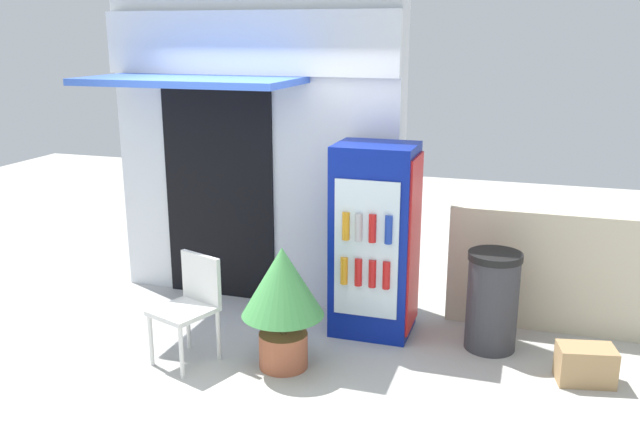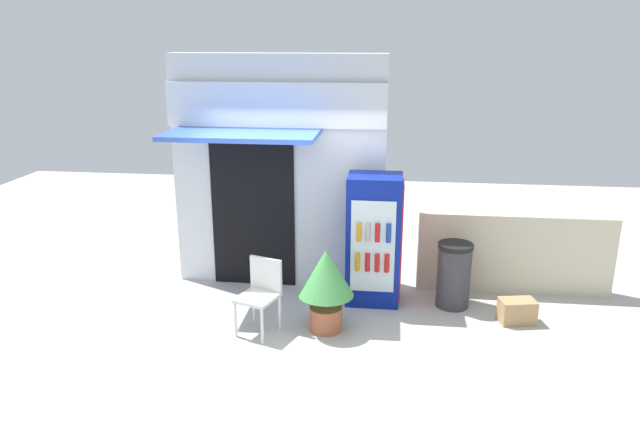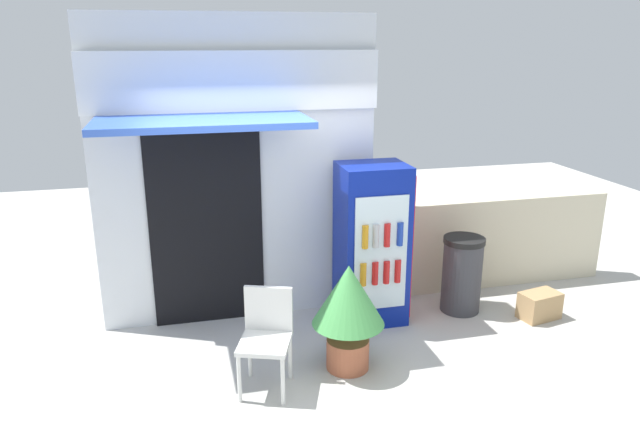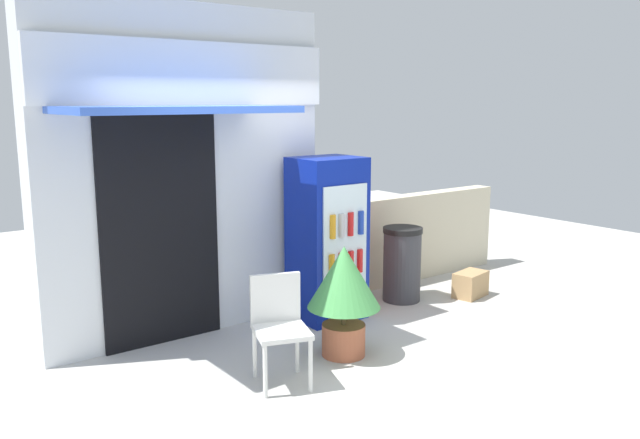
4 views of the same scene
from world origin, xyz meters
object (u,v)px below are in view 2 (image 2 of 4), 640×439
(plastic_chair, at_px, (261,290))
(drink_cooler, at_px, (374,240))
(trash_bin, at_px, (454,275))
(potted_plant_near_shop, at_px, (326,280))
(cardboard_box, at_px, (517,311))

(plastic_chair, bearing_deg, drink_cooler, 38.07)
(drink_cooler, xyz_separation_m, trash_bin, (1.04, -0.05, -0.42))
(drink_cooler, bearing_deg, potted_plant_near_shop, -120.05)
(drink_cooler, relative_size, trash_bin, 1.99)
(plastic_chair, xyz_separation_m, cardboard_box, (3.08, 0.57, -0.37))
(drink_cooler, xyz_separation_m, cardboard_box, (1.79, -0.44, -0.71))
(drink_cooler, relative_size, potted_plant_near_shop, 1.68)
(plastic_chair, height_order, cardboard_box, plastic_chair)
(trash_bin, bearing_deg, cardboard_box, -27.48)
(plastic_chair, relative_size, trash_bin, 1.03)
(drink_cooler, relative_size, plastic_chair, 1.94)
(potted_plant_near_shop, relative_size, trash_bin, 1.18)
(plastic_chair, distance_m, potted_plant_near_shop, 0.78)
(plastic_chair, xyz_separation_m, potted_plant_near_shop, (0.76, 0.10, 0.13))
(cardboard_box, bearing_deg, plastic_chair, -169.45)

